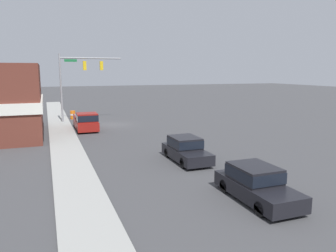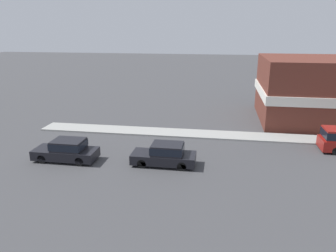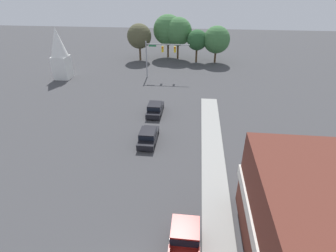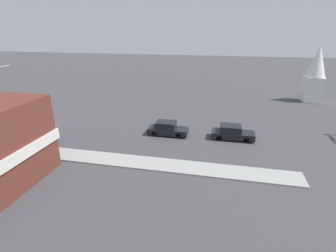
# 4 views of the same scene
# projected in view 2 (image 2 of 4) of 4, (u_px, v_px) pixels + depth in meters

# --- Properties ---
(car_lead) EXTENTS (1.89, 4.61, 1.61)m
(car_lead) POSITION_uv_depth(u_px,v_px,m) (165.00, 154.00, 23.62)
(car_lead) COLOR black
(car_lead) RESTS_ON ground
(car_second_ahead) EXTENTS (1.94, 4.71, 1.62)m
(car_second_ahead) POSITION_uv_depth(u_px,v_px,m) (67.00, 150.00, 24.43)
(car_second_ahead) COLOR black
(car_second_ahead) RESTS_ON ground
(corner_brick_building) EXTENTS (11.01, 10.86, 6.60)m
(corner_brick_building) POSITION_uv_depth(u_px,v_px,m) (313.00, 90.00, 34.45)
(corner_brick_building) COLOR brown
(corner_brick_building) RESTS_ON ground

